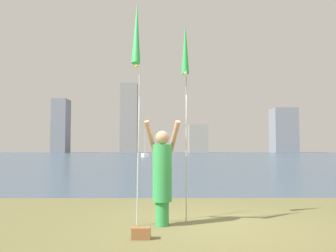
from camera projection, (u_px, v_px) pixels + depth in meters
ground at (170, 157)px, 57.63m from camera, size 120.00×138.00×0.12m
person at (162, 173)px, 6.75m from camera, size 0.73×0.54×1.99m
kite_flag_left at (137, 38)px, 6.55m from camera, size 0.16×1.01×4.19m
kite_flag_right at (185, 54)px, 7.30m from camera, size 0.16×0.43×4.04m
bag at (141, 233)px, 5.71m from camera, size 0.30×0.17×0.19m
sailboat_2 at (145, 155)px, 57.93m from camera, size 1.40×2.81×4.61m
skyline_tower_0 at (61, 126)px, 115.76m from camera, size 4.74×6.53×17.33m
skyline_tower_1 at (129, 118)px, 117.45m from camera, size 5.54×4.80×22.77m
skyline_tower_2 at (198, 139)px, 112.74m from camera, size 6.00×4.85×8.89m
skyline_tower_3 at (284, 131)px, 116.31m from camera, size 7.51×7.52×14.38m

